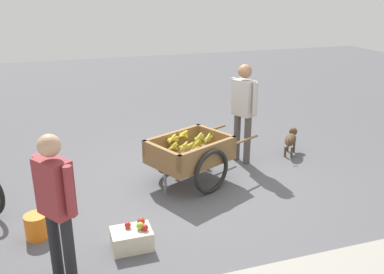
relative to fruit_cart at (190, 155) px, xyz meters
The scene contains 7 objects.
ground_plane 0.48m from the fruit_cart, 86.22° to the left, with size 24.00×24.00×0.00m, color #56565B.
fruit_cart is the anchor object (origin of this frame).
vendor_person 1.26m from the fruit_cart, 155.40° to the right, with size 0.32×0.51×1.61m.
dog 2.05m from the fruit_cart, 165.24° to the right, with size 0.46×0.54×0.40m.
plastic_bucket 2.28m from the fruit_cart, 21.32° to the left, with size 0.27×0.27×0.29m, color orange.
mixed_fruit_crate 1.78m from the fruit_cart, 50.76° to the left, with size 0.44×0.32×0.31m.
bystander_person 2.55m from the fruit_cart, 43.19° to the left, with size 0.36×0.47×1.53m.
Camera 1 is at (1.68, 5.08, 2.72)m, focal length 38.90 mm.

